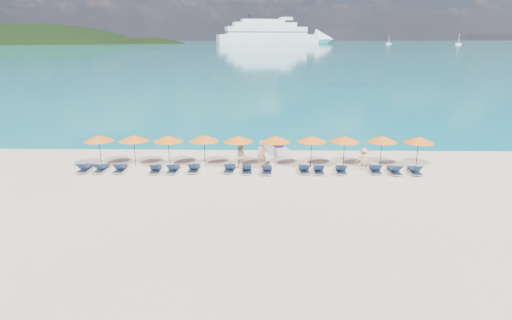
{
  "coord_description": "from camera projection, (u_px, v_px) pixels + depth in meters",
  "views": [
    {
      "loc": [
        0.51,
        -23.08,
        8.73
      ],
      "look_at": [
        0.0,
        3.0,
        1.2
      ],
      "focal_mm": 30.0,
      "sensor_mm": 36.0,
      "label": 1
    }
  ],
  "objects": [
    {
      "name": "umbrella_4",
      "position": [
        238.0,
        139.0,
        29.25
      ],
      "size": [
        2.1,
        2.1,
        2.28
      ],
      "color": "black",
      "rests_on": "ground"
    },
    {
      "name": "umbrella_3",
      "position": [
        204.0,
        138.0,
        29.45
      ],
      "size": [
        2.1,
        2.1,
        2.28
      ],
      "color": "black",
      "rests_on": "ground"
    },
    {
      "name": "sea",
      "position": [
        264.0,
        43.0,
        658.56
      ],
      "size": [
        1600.0,
        1300.0,
        0.01
      ],
      "primitive_type": "cube",
      "color": "#1FA9B2",
      "rests_on": "ground"
    },
    {
      "name": "beachgoer_b",
      "position": [
        241.0,
        157.0,
        29.09
      ],
      "size": [
        0.84,
        0.51,
        1.67
      ],
      "primitive_type": "imported",
      "rotation": [
        0.0,
        0.0,
        -0.06
      ],
      "color": "tan",
      "rests_on": "ground"
    },
    {
      "name": "lounger_1",
      "position": [
        101.0,
        168.0,
        28.72
      ],
      "size": [
        0.7,
        1.73,
        0.66
      ],
      "rotation": [
        0.0,
        0.0,
        -0.05
      ],
      "color": "silver",
      "rests_on": "ground"
    },
    {
      "name": "umbrella_2",
      "position": [
        168.0,
        138.0,
        29.36
      ],
      "size": [
        2.1,
        2.1,
        2.28
      ],
      "color": "black",
      "rests_on": "ground"
    },
    {
      "name": "umbrella_5",
      "position": [
        275.0,
        139.0,
        29.25
      ],
      "size": [
        2.1,
        2.1,
        2.28
      ],
      "color": "black",
      "rests_on": "ground"
    },
    {
      "name": "beachgoer_c",
      "position": [
        363.0,
        159.0,
        28.75
      ],
      "size": [
        1.11,
        0.7,
        1.59
      ],
      "primitive_type": "imported",
      "rotation": [
        0.0,
        0.0,
        2.91
      ],
      "color": "tan",
      "rests_on": "ground"
    },
    {
      "name": "lounger_10",
      "position": [
        319.0,
        170.0,
        28.43
      ],
      "size": [
        0.64,
        1.71,
        0.66
      ],
      "rotation": [
        0.0,
        0.0,
        -0.01
      ],
      "color": "silver",
      "rests_on": "ground"
    },
    {
      "name": "beachgoer_a",
      "position": [
        262.0,
        155.0,
        29.16
      ],
      "size": [
        0.84,
        0.69,
        1.96
      ],
      "primitive_type": "imported",
      "rotation": [
        0.0,
        0.0,
        0.36
      ],
      "color": "tan",
      "rests_on": "ground"
    },
    {
      "name": "jetski",
      "position": [
        277.0,
        149.0,
        33.25
      ],
      "size": [
        1.86,
        2.64,
        0.88
      ],
      "rotation": [
        0.0,
        0.0,
        0.42
      ],
      "color": "silver",
      "rests_on": "ground"
    },
    {
      "name": "lounger_14",
      "position": [
        415.0,
        170.0,
        28.27
      ],
      "size": [
        0.64,
        1.71,
        0.66
      ],
      "rotation": [
        0.0,
        0.0,
        -0.01
      ],
      "color": "silver",
      "rests_on": "ground"
    },
    {
      "name": "lounger_7",
      "position": [
        247.0,
        169.0,
        28.52
      ],
      "size": [
        0.68,
        1.72,
        0.66
      ],
      "rotation": [
        0.0,
        0.0,
        0.04
      ],
      "color": "silver",
      "rests_on": "ground"
    },
    {
      "name": "sailboat_near",
      "position": [
        389.0,
        43.0,
        528.01
      ],
      "size": [
        6.01,
        2.0,
        11.01
      ],
      "color": "white",
      "rests_on": "ground"
    },
    {
      "name": "umbrella_8",
      "position": [
        382.0,
        139.0,
        29.22
      ],
      "size": [
        2.1,
        2.1,
        2.28
      ],
      "color": "black",
      "rests_on": "ground"
    },
    {
      "name": "lounger_11",
      "position": [
        341.0,
        170.0,
        28.43
      ],
      "size": [
        0.69,
        1.72,
        0.66
      ],
      "rotation": [
        0.0,
        0.0,
        -0.04
      ],
      "color": "silver",
      "rests_on": "ground"
    },
    {
      "name": "lounger_9",
      "position": [
        304.0,
        169.0,
        28.52
      ],
      "size": [
        0.73,
        1.74,
        0.66
      ],
      "rotation": [
        0.0,
        0.0,
        0.06
      ],
      "color": "silver",
      "rests_on": "ground"
    },
    {
      "name": "lounger_0",
      "position": [
        85.0,
        168.0,
        28.72
      ],
      "size": [
        0.63,
        1.71,
        0.66
      ],
      "rotation": [
        0.0,
        0.0,
        -0.01
      ],
      "color": "silver",
      "rests_on": "ground"
    },
    {
      "name": "lounger_5",
      "position": [
        194.0,
        168.0,
        28.69
      ],
      "size": [
        0.65,
        1.71,
        0.66
      ],
      "rotation": [
        0.0,
        0.0,
        -0.02
      ],
      "color": "silver",
      "rests_on": "ground"
    },
    {
      "name": "lounger_6",
      "position": [
        230.0,
        168.0,
        28.7
      ],
      "size": [
        0.76,
        1.75,
        0.66
      ],
      "rotation": [
        0.0,
        0.0,
        -0.09
      ],
      "color": "silver",
      "rests_on": "ground"
    },
    {
      "name": "headland_small",
      "position": [
        153.0,
        71.0,
        575.06
      ],
      "size": [
        162.0,
        126.0,
        85.5
      ],
      "color": "black",
      "rests_on": "ground"
    },
    {
      "name": "umbrella_6",
      "position": [
        312.0,
        139.0,
        29.26
      ],
      "size": [
        2.1,
        2.1,
        2.28
      ],
      "color": "black",
      "rests_on": "ground"
    },
    {
      "name": "umbrella_9",
      "position": [
        419.0,
        140.0,
        28.98
      ],
      "size": [
        2.1,
        2.1,
        2.28
      ],
      "color": "black",
      "rests_on": "ground"
    },
    {
      "name": "lounger_4",
      "position": [
        173.0,
        169.0,
        28.56
      ],
      "size": [
        0.69,
        1.73,
        0.66
      ],
      "rotation": [
        0.0,
        0.0,
        -0.04
      ],
      "color": "silver",
      "rests_on": "ground"
    },
    {
      "name": "lounger_3",
      "position": [
        156.0,
        169.0,
        28.55
      ],
      "size": [
        0.76,
        1.75,
        0.66
      ],
      "rotation": [
        0.0,
        0.0,
        0.09
      ],
      "color": "silver",
      "rests_on": "ground"
    },
    {
      "name": "lounger_13",
      "position": [
        394.0,
        170.0,
        28.28
      ],
      "size": [
        0.69,
        1.72,
        0.66
      ],
      "rotation": [
        0.0,
        0.0,
        0.04
      ],
      "color": "silver",
      "rests_on": "ground"
    },
    {
      "name": "lounger_8",
      "position": [
        267.0,
        170.0,
        28.39
      ],
      "size": [
        0.74,
        1.74,
        0.66
      ],
      "rotation": [
        0.0,
        0.0,
        -0.07
      ],
      "color": "silver",
      "rests_on": "ground"
    },
    {
      "name": "ground",
      "position": [
        255.0,
        194.0,
        24.6
      ],
      "size": [
        1400.0,
        1400.0,
        0.0
      ],
      "primitive_type": "plane",
      "color": "beige"
    },
    {
      "name": "sailboat_far",
      "position": [
        458.0,
        43.0,
        494.75
      ],
      "size": [
        6.66,
        2.22,
        12.2
      ],
      "color": "white",
      "rests_on": "ground"
    },
    {
      "name": "umbrella_7",
      "position": [
        345.0,
        139.0,
        29.24
      ],
      "size": [
        2.1,
        2.1,
        2.28
      ],
      "color": "black",
      "rests_on": "ground"
    },
    {
      "name": "headland_main",
      "position": [
        35.0,
        74.0,
        559.52
      ],
      "size": [
        374.0,
        242.0,
        126.5
      ],
      "color": "black",
      "rests_on": "ground"
    },
    {
      "name": "umbrella_1",
      "position": [
        134.0,
        138.0,
        29.46
      ],
      "size": [
        2.1,
        2.1,
        2.28
      ],
      "color": "black",
      "rests_on": "ground"
    },
    {
      "name": "lounger_12",
      "position": [
        375.0,
        169.0,
        28.49
      ],
      "size": [
        0.74,
        1.74,
        0.66
      ],
      "rotation": [
        0.0,
        0.0,
        -0.07
      ],
      "color": "silver",
      "rests_on": "ground"
    },
    {
      "name": "lounger_2",
      "position": [
        121.0,
        168.0,
        28.69
      ],
      "size": [
        0.63,
        1.7,
        0.66
      ],
      "rotation": [
        0.0,
        0.0,
        0.01
      ],
      "color": "silver",
      "rests_on": "ground"
    },
    {
      "name": "umbrella_0",
      "position": [
        99.0,
        138.0,
        29.44
      ],
      "size": [
        2.1,
        2.1,
        2.28
      ],
      "color": "black",
      "rests_on": "ground"
    },
    {
      "name": "cruise_ship",
      "position": [
        278.0,
        35.0,
        530.76
      ],
      "size": [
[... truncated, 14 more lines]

